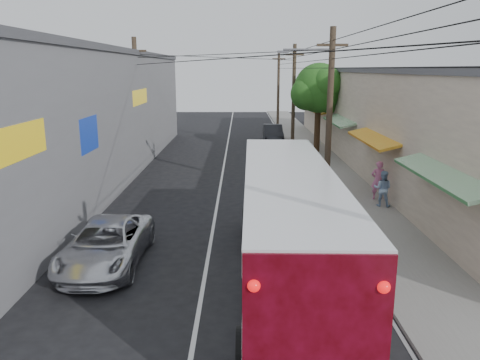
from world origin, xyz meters
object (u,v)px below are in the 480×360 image
object	(u,v)px
parked_suv	(292,173)
parked_car_far	(273,134)
coach_bus	(288,226)
pedestrian_near	(378,180)
jeepney	(106,244)
pedestrian_far	(383,188)
parked_car_mid	(280,151)

from	to	relation	value
parked_suv	parked_car_far	xyz separation A→B (m)	(0.07, 16.03, -0.09)
coach_bus	pedestrian_near	size ratio (longest dim) A/B	6.46
parked_suv	parked_car_far	bearing A→B (deg)	83.19
parked_suv	pedestrian_near	world-z (taller)	pedestrian_near
jeepney	parked_suv	distance (m)	12.07
coach_bus	parked_car_far	distance (m)	27.22
jeepney	pedestrian_far	size ratio (longest dim) A/B	3.08
jeepney	pedestrian_near	size ratio (longest dim) A/B	2.72
coach_bus	parked_suv	world-z (taller)	coach_bus
parked_car_far	pedestrian_near	distance (m)	18.83
pedestrian_far	parked_suv	bearing A→B (deg)	-21.53
pedestrian_near	pedestrian_far	size ratio (longest dim) A/B	1.13
parked_suv	parked_car_far	world-z (taller)	parked_suv
parked_car_mid	pedestrian_near	size ratio (longest dim) A/B	2.08
parked_car_far	pedestrian_far	world-z (taller)	pedestrian_far
parked_suv	parked_car_mid	distance (m)	7.71
jeepney	parked_car_far	bearing A→B (deg)	75.08
coach_bus	parked_car_mid	distance (m)	18.91
coach_bus	parked_car_far	world-z (taller)	coach_bus
parked_suv	parked_car_mid	world-z (taller)	parked_suv
parked_suv	pedestrian_far	distance (m)	5.15
jeepney	parked_car_far	size ratio (longest dim) A/B	1.11
parked_car_mid	pedestrian_near	distance (m)	10.83
parked_car_far	pedestrian_far	xyz separation A→B (m)	(3.61, -19.63, 0.19)
coach_bus	parked_car_mid	size ratio (longest dim) A/B	3.10
coach_bus	jeepney	size ratio (longest dim) A/B	2.37
coach_bus	parked_suv	size ratio (longest dim) A/B	2.06
pedestrian_near	parked_car_far	bearing A→B (deg)	-78.02
parked_car_far	pedestrian_near	size ratio (longest dim) A/B	2.45
pedestrian_near	pedestrian_far	xyz separation A→B (m)	(-0.12, -1.17, -0.11)
parked_car_far	jeepney	bearing A→B (deg)	-105.41
pedestrian_near	parked_car_mid	bearing A→B (deg)	-68.88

